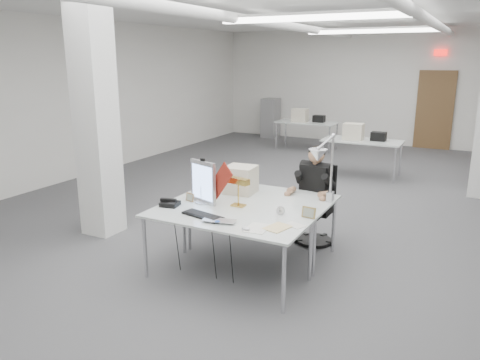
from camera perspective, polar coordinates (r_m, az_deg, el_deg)
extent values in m
cube|color=#48484A|center=(7.55, 7.67, -4.30)|extent=(10.00, 14.00, 0.02)
cube|color=white|center=(7.18, 8.60, 20.78)|extent=(10.00, 14.00, 0.02)
cube|color=white|center=(13.97, 17.92, 10.63)|extent=(10.00, 0.02, 3.20)
cube|color=white|center=(10.02, -20.38, 9.06)|extent=(0.02, 14.00, 3.20)
cube|color=white|center=(6.70, -17.13, 6.93)|extent=(0.45, 0.45, 3.20)
cube|color=brown|center=(13.80, 22.64, 7.87)|extent=(0.95, 0.08, 2.10)
cube|color=red|center=(13.69, 23.25, 14.08)|extent=(0.32, 0.06, 0.16)
cylinder|color=silver|center=(7.64, -0.49, 19.13)|extent=(0.16, 13.60, 0.16)
cylinder|color=silver|center=(6.83, 20.34, 18.79)|extent=(0.16, 13.60, 0.16)
cube|color=white|center=(7.16, 8.53, 18.95)|extent=(2.80, 0.14, 0.08)
cube|color=white|center=(11.01, 15.68, 17.07)|extent=(2.80, 0.14, 0.08)
cube|color=silver|center=(5.14, -1.62, -4.51)|extent=(1.80, 0.90, 0.02)
cube|color=silver|center=(5.90, 2.61, -1.94)|extent=(1.80, 0.90, 0.02)
cube|color=silver|center=(10.12, 14.71, 4.63)|extent=(1.60, 0.80, 0.02)
cube|color=silver|center=(12.75, 8.16, 6.98)|extent=(1.60, 0.80, 0.02)
cube|color=gray|center=(14.73, 3.74, 7.56)|extent=(0.45, 0.55, 1.20)
cube|color=#B1B1B6|center=(5.53, -4.52, -0.25)|extent=(0.40, 0.17, 0.51)
cube|color=maroon|center=(5.36, -2.41, -0.13)|extent=(0.42, 0.18, 0.48)
cube|color=black|center=(5.12, -4.57, -4.34)|extent=(0.52, 0.27, 0.02)
imported|color=#B4B4B9|center=(4.89, -2.77, -5.22)|extent=(0.39, 0.29, 0.03)
ellipsoid|color=silver|center=(4.70, 0.71, -5.95)|extent=(0.10, 0.07, 0.04)
cube|color=black|center=(5.52, -8.53, -2.89)|extent=(0.23, 0.21, 0.05)
cube|color=#AA7B49|center=(5.66, -6.12, -2.09)|extent=(0.13, 0.06, 0.10)
cube|color=#A68947|center=(5.10, 8.38, -3.93)|extent=(0.16, 0.05, 0.12)
cylinder|color=silver|center=(5.17, 4.97, -3.70)|extent=(0.10, 0.07, 0.10)
cube|color=white|center=(4.77, 2.12, -5.88)|extent=(0.24, 0.32, 0.01)
cube|color=#E7CB8A|center=(4.79, 4.60, -5.79)|extent=(0.26, 0.32, 0.01)
cube|color=silver|center=(4.88, 6.69, -5.49)|extent=(0.24, 0.20, 0.01)
cube|color=beige|center=(5.95, 0.09, 0.05)|extent=(0.39, 0.37, 0.35)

